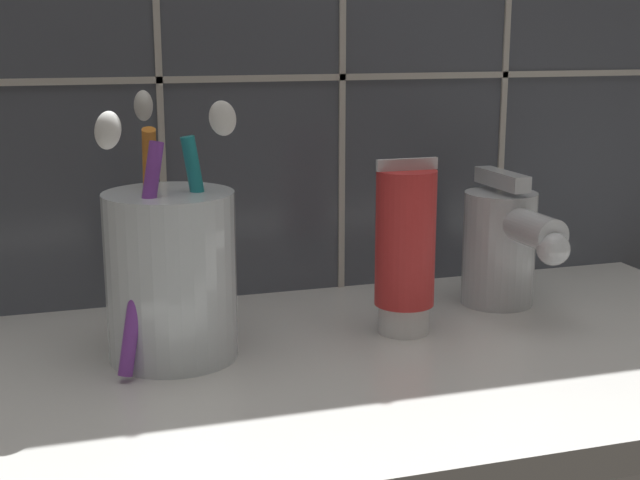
# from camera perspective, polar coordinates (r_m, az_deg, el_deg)

# --- Properties ---
(sink_counter) EXTENTS (0.57, 0.32, 0.02)m
(sink_counter) POSITION_cam_1_polar(r_m,az_deg,el_deg) (0.60, 4.79, -7.99)
(sink_counter) COLOR silver
(sink_counter) RESTS_ON ground
(toothbrush_cup) EXTENTS (0.09, 0.14, 0.17)m
(toothbrush_cup) POSITION_cam_1_polar(r_m,az_deg,el_deg) (0.58, -9.53, -2.01)
(toothbrush_cup) COLOR silver
(toothbrush_cup) RESTS_ON sink_counter
(toothpaste_tube) EXTENTS (0.04, 0.04, 0.12)m
(toothpaste_tube) POSITION_cam_1_polar(r_m,az_deg,el_deg) (0.62, 5.47, -0.56)
(toothpaste_tube) COLOR white
(toothpaste_tube) RESTS_ON sink_counter
(sink_faucet) EXTENTS (0.06, 0.11, 0.10)m
(sink_faucet) POSITION_cam_1_polar(r_m,az_deg,el_deg) (0.69, 11.70, -0.22)
(sink_faucet) COLOR silver
(sink_faucet) RESTS_ON sink_counter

